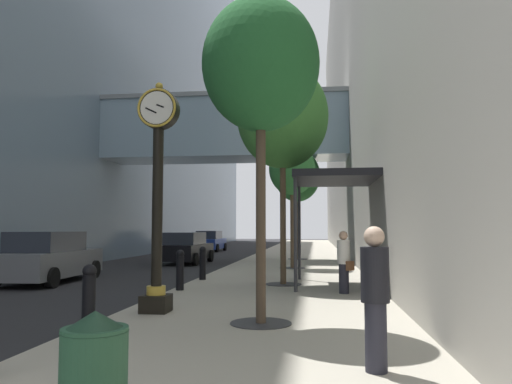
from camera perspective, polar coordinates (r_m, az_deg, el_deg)
ground_plane at (r=29.09m, az=-0.99°, el=-7.89°), size 110.00×110.00×0.00m
sidewalk_right at (r=31.82m, az=4.98°, el=-7.44°), size 5.79×80.00×0.14m
building_block_left at (r=38.99m, az=-19.46°, el=20.05°), size 22.81×80.00×35.60m
building_block_right at (r=34.27m, az=17.73°, el=15.08°), size 9.00×80.00×26.15m
street_clock at (r=10.26m, az=-11.45°, el=0.94°), size 0.84×0.55×4.76m
bollard_second at (r=8.66m, az=-18.97°, el=-11.48°), size 0.23×0.23×1.11m
bollard_fourth at (r=13.75m, az=-8.89°, el=-8.89°), size 0.23×0.23×1.11m
bollard_fifth at (r=16.39m, az=-6.26°, el=-8.16°), size 0.23×0.23×1.11m
street_tree_near at (r=9.32m, az=0.55°, el=14.49°), size 2.18×2.18×5.99m
street_tree_mid_near at (r=15.31m, az=3.13°, el=8.77°), size 2.83×2.83×6.80m
street_tree_mid_far at (r=21.16m, az=4.24°, el=2.64°), size 2.01×2.01×5.43m
street_tree_far at (r=27.27m, az=4.85°, el=1.87°), size 2.54×2.54×6.09m
trash_bin at (r=4.26m, az=-18.46°, el=-19.86°), size 0.53×0.53×1.05m
pedestrian_walking at (r=13.09m, az=10.25°, el=-7.91°), size 0.51×0.51×1.63m
pedestrian_by_clock at (r=6.12m, az=13.77°, el=-11.49°), size 0.46×0.46×1.72m
storefront_awning at (r=14.90m, az=9.00°, el=1.35°), size 2.40×3.60×3.30m
car_black_near at (r=25.91m, az=-8.24°, el=-6.54°), size 2.22×4.47×1.62m
car_grey_mid at (r=18.20m, az=-23.11°, el=-7.09°), size 2.23×4.72×1.72m
car_blue_far at (r=39.28m, az=-5.43°, el=-5.77°), size 2.13×4.25×1.63m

